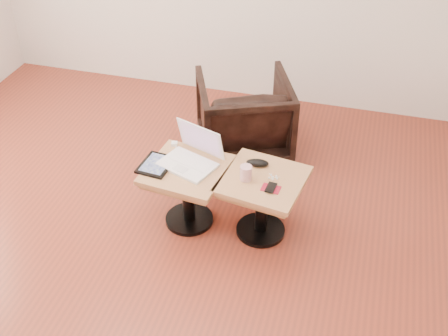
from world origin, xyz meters
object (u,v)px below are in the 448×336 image
(side_table_right, at_px, (263,192))
(striped_cup, at_px, (246,173))
(laptop, at_px, (192,156))
(armchair, at_px, (244,117))
(side_table_left, at_px, (187,182))

(side_table_right, relative_size, striped_cup, 5.88)
(side_table_right, distance_m, laptop, 0.53)
(striped_cup, bearing_deg, armchair, 104.50)
(side_table_left, distance_m, side_table_right, 0.51)
(laptop, xyz_separation_m, striped_cup, (0.39, -0.08, -0.00))
(side_table_left, height_order, striped_cup, striped_cup)
(side_table_right, relative_size, laptop, 1.34)
(laptop, xyz_separation_m, armchair, (0.14, 0.87, -0.19))
(striped_cup, bearing_deg, side_table_left, 178.23)
(laptop, bearing_deg, side_table_left, -82.01)
(side_table_left, height_order, laptop, laptop)
(armchair, bearing_deg, laptop, 57.68)
(laptop, relative_size, striped_cup, 4.38)
(side_table_left, height_order, armchair, armchair)
(laptop, height_order, striped_cup, laptop)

